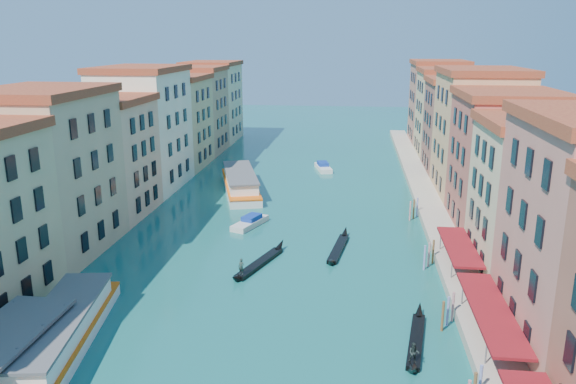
{
  "coord_description": "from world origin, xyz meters",
  "views": [
    {
      "loc": [
        10.14,
        -21.64,
        25.31
      ],
      "look_at": [
        1.84,
        48.13,
        6.15
      ],
      "focal_mm": 35.0,
      "sensor_mm": 36.0,
      "label": 1
    }
  ],
  "objects_px": {
    "gondola_right": "(416,340)",
    "vaporetto_far": "(240,182)",
    "gondola_fore": "(259,262)",
    "vaporetto_near": "(60,333)"
  },
  "relations": [
    {
      "from": "vaporetto_near",
      "to": "vaporetto_far",
      "type": "height_order",
      "value": "vaporetto_far"
    },
    {
      "from": "gondola_fore",
      "to": "gondola_right",
      "type": "distance_m",
      "value": 22.58
    },
    {
      "from": "vaporetto_near",
      "to": "gondola_fore",
      "type": "height_order",
      "value": "vaporetto_near"
    },
    {
      "from": "vaporetto_near",
      "to": "gondola_fore",
      "type": "bearing_deg",
      "value": 46.28
    },
    {
      "from": "gondola_right",
      "to": "vaporetto_far",
      "type": "bearing_deg",
      "value": 126.48
    },
    {
      "from": "vaporetto_far",
      "to": "gondola_fore",
      "type": "distance_m",
      "value": 33.74
    },
    {
      "from": "vaporetto_near",
      "to": "gondola_right",
      "type": "xyz_separation_m",
      "value": [
        29.96,
        4.08,
        -0.94
      ]
    },
    {
      "from": "gondola_fore",
      "to": "vaporetto_far",
      "type": "bearing_deg",
      "value": 124.35
    },
    {
      "from": "vaporetto_near",
      "to": "gondola_right",
      "type": "distance_m",
      "value": 30.25
    },
    {
      "from": "gondola_fore",
      "to": "gondola_right",
      "type": "bearing_deg",
      "value": -24.82
    }
  ]
}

